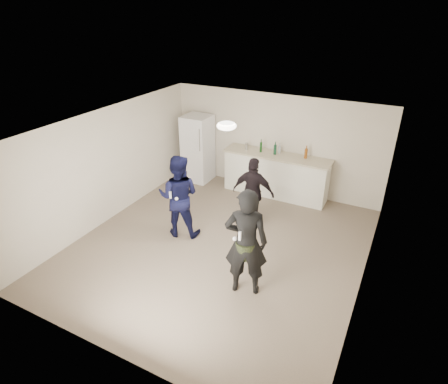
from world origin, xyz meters
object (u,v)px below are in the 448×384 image
at_px(fridge, 198,149).
at_px(woman, 246,243).
at_px(counter, 275,176).
at_px(shaker, 247,146).
at_px(spectator, 253,192).
at_px(man, 179,196).

bearing_deg(fridge, woman, -49.50).
bearing_deg(woman, counter, -96.40).
bearing_deg(shaker, woman, -65.87).
bearing_deg(spectator, shaker, -65.26).
bearing_deg(counter, shaker, 179.14).
relative_size(shaker, spectator, 0.11).
xyz_separation_m(counter, spectator, (0.06, -1.57, 0.26)).
bearing_deg(fridge, shaker, 3.38).
height_order(shaker, man, man).
distance_m(counter, fridge, 2.25).
height_order(fridge, man, fridge).
distance_m(counter, woman, 3.71).
xyz_separation_m(shaker, man, (-0.34, -2.63, -0.29)).
distance_m(man, woman, 2.19).
bearing_deg(man, spectator, -157.60).
bearing_deg(counter, fridge, -178.19).
bearing_deg(man, counter, -132.11).
xyz_separation_m(fridge, shaker, (1.40, 0.08, 0.28)).
bearing_deg(woman, spectator, -88.86).
relative_size(fridge, spectator, 1.14).
height_order(shaker, woman, woman).
height_order(fridge, woman, woman).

